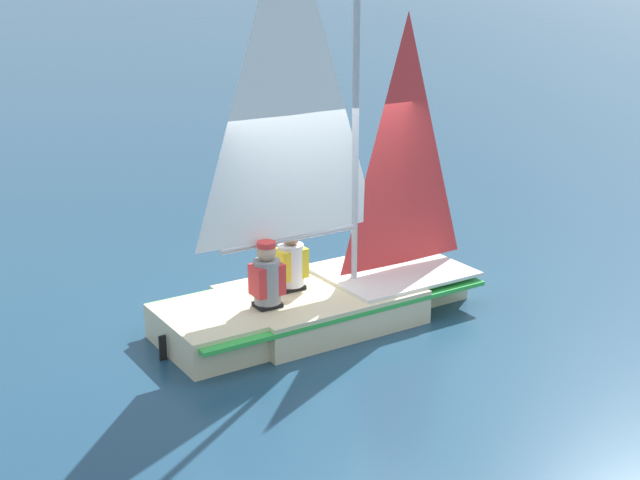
# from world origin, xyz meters

# --- Properties ---
(ground_plane) EXTENTS (260.00, 260.00, 0.00)m
(ground_plane) POSITION_xyz_m (0.00, 0.00, 0.00)
(ground_plane) COLOR navy
(sailboat_main) EXTENTS (4.07, 2.34, 4.91)m
(sailboat_main) POSITION_xyz_m (0.01, -0.00, 0.64)
(sailboat_main) COLOR beige
(sailboat_main) RESTS_ON ground_plane
(sailor_helm) EXTENTS (0.39, 0.36, 1.16)m
(sailor_helm) POSITION_xyz_m (0.25, -0.23, 0.62)
(sailor_helm) COLOR black
(sailor_helm) RESTS_ON ground_plane
(sailor_crew) EXTENTS (0.39, 0.36, 1.16)m
(sailor_crew) POSITION_xyz_m (0.81, -0.02, 0.63)
(sailor_crew) COLOR black
(sailor_crew) RESTS_ON ground_plane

